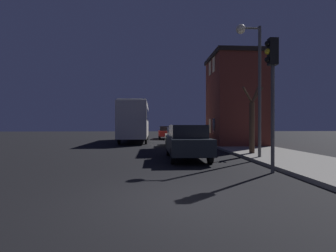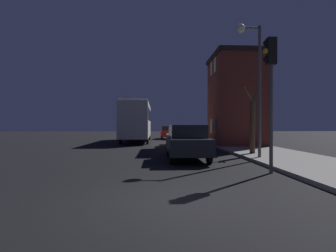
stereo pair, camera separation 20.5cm
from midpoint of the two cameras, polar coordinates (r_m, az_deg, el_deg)
name	(u,v)px [view 2 (the right image)]	position (r m, az deg, el deg)	size (l,w,h in m)	color
ground_plane	(170,201)	(5.80, 1.53, -15.96)	(120.00, 120.00, 0.00)	black
brick_building	(237,99)	(20.94, 14.99, 5.64)	(3.86, 4.85, 6.86)	brown
streetlamp	(252,65)	(12.95, 18.22, 12.57)	(1.19, 0.43, 6.11)	#4C4C4C
traffic_light	(270,76)	(9.57, 21.97, 9.99)	(0.43, 0.24, 4.53)	#4C4C4C
bare_tree	(253,122)	(14.37, 18.33, 0.76)	(1.38, 0.73, 3.50)	#473323
bus	(137,119)	(25.36, -6.54, 1.52)	(2.43, 9.99, 3.68)	beige
car_near_lane	(186,141)	(12.33, 4.51, -3.35)	(1.75, 4.63, 1.61)	black
car_mid_lane	(179,136)	(19.81, 2.78, -2.29)	(1.75, 4.77, 1.43)	beige
car_far_lane	(169,132)	(30.15, 0.43, -1.35)	(1.88, 4.37, 1.47)	#B21E19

